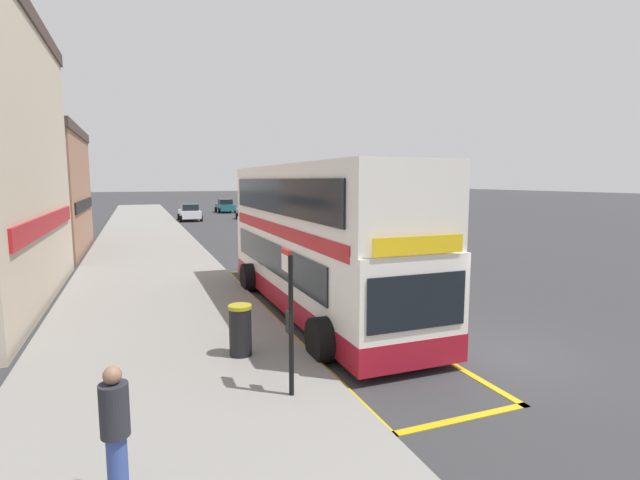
{
  "coord_description": "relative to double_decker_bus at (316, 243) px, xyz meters",
  "views": [
    {
      "loc": [
        -7.49,
        -8.1,
        3.97
      ],
      "look_at": [
        -2.08,
        5.77,
        2.07
      ],
      "focal_mm": 26.48,
      "sensor_mm": 36.0,
      "label": 1
    }
  ],
  "objects": [
    {
      "name": "ground_plane",
      "position": [
        2.46,
        26.82,
        -2.07
      ],
      "size": [
        260.0,
        260.0,
        0.0
      ],
      "primitive_type": "plane",
      "color": "#333335"
    },
    {
      "name": "pavement_near",
      "position": [
        -4.54,
        26.82,
        -2.0
      ],
      "size": [
        6.0,
        76.0,
        0.14
      ],
      "primitive_type": "cube",
      "color": "gray",
      "rests_on": "ground"
    },
    {
      "name": "double_decker_bus",
      "position": [
        0.0,
        0.0,
        0.0
      ],
      "size": [
        3.24,
        11.25,
        4.4
      ],
      "color": "white",
      "rests_on": "ground"
    },
    {
      "name": "bus_bay_markings",
      "position": [
        -0.13,
        -0.26,
        -2.06
      ],
      "size": [
        2.83,
        14.09,
        0.01
      ],
      "color": "gold",
      "rests_on": "ground"
    },
    {
      "name": "bus_stop_sign",
      "position": [
        -2.59,
        -5.52,
        -0.38
      ],
      "size": [
        0.09,
        0.51,
        2.61
      ],
      "color": "black",
      "rests_on": "pavement_near"
    },
    {
      "name": "parked_car_teal_far",
      "position": [
        5.1,
        44.61,
        -1.27
      ],
      "size": [
        2.09,
        4.2,
        1.62
      ],
      "rotation": [
        0.0,
        0.0,
        0.02
      ],
      "color": "#196066",
      "rests_on": "ground"
    },
    {
      "name": "parked_car_white_ahead",
      "position": [
        -0.19,
        34.21,
        -1.27
      ],
      "size": [
        2.09,
        4.2,
        1.62
      ],
      "rotation": [
        0.0,
        0.0,
        0.04
      ],
      "color": "silver",
      "rests_on": "ground"
    },
    {
      "name": "parked_car_silver_kerbside",
      "position": [
        5.54,
        33.64,
        -1.27
      ],
      "size": [
        2.09,
        4.2,
        1.62
      ],
      "rotation": [
        0.0,
        0.0,
        3.16
      ],
      "color": "#B2B5BA",
      "rests_on": "ground"
    },
    {
      "name": "pedestrian_waiting_near_sign",
      "position": [
        -5.39,
        -7.49,
        -1.02
      ],
      "size": [
        0.34,
        0.34,
        1.67
      ],
      "color": "#33478C",
      "rests_on": "pavement_near"
    },
    {
      "name": "litter_bin",
      "position": [
        -3.03,
        -3.35,
        -1.36
      ],
      "size": [
        0.51,
        0.51,
        1.13
      ],
      "color": "black",
      "rests_on": "pavement_near"
    }
  ]
}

